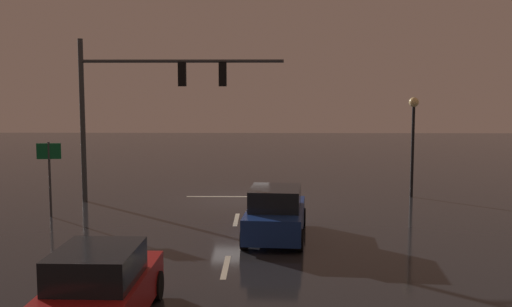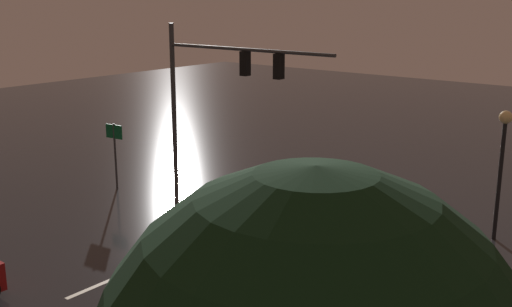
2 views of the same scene
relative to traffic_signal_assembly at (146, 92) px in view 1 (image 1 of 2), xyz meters
name	(u,v)px [view 1 (image 1 of 2)]	position (x,y,z in m)	size (l,w,h in m)	color
ground_plane	(241,200)	(-4.03, -0.38, -4.76)	(80.00, 80.00, 0.00)	#232326
traffic_signal_assembly	(146,92)	(0.00, 0.00, 0.00)	(8.76, 0.47, 7.01)	#383A3D
lane_dash_far	(236,220)	(-4.03, 3.62, -4.75)	(2.20, 0.16, 0.01)	beige
lane_dash_mid	(226,267)	(-4.03, 9.62, -4.75)	(2.20, 0.16, 0.01)	beige
stop_bar	(241,197)	(-4.03, -1.19, -4.75)	(5.00, 0.16, 0.01)	beige
car_approaching	(276,214)	(-5.46, 6.33, -3.96)	(2.23, 4.49, 1.70)	navy
car_distant	(100,290)	(-1.73, 13.84, -3.96)	(1.97, 4.40, 1.70)	maroon
street_lamp_left_kerb	(413,126)	(-11.74, -1.25, -1.55)	(0.44, 0.44, 4.52)	black
route_sign	(49,163)	(3.10, 3.24, -2.68)	(0.90, 0.17, 2.89)	#383A3D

